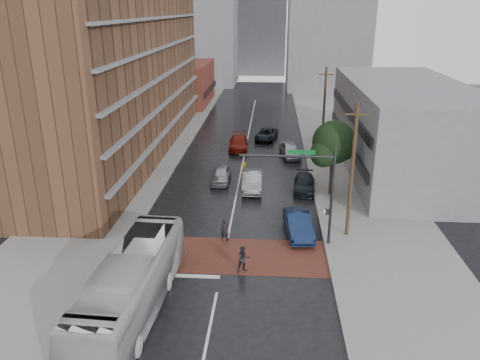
# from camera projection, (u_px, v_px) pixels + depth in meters

# --- Properties ---
(ground) EXTENTS (160.00, 160.00, 0.00)m
(ground) POSITION_uv_depth(u_px,v_px,m) (224.00, 259.00, 31.67)
(ground) COLOR black
(ground) RESTS_ON ground
(crosswalk) EXTENTS (14.00, 5.00, 0.02)m
(crosswalk) POSITION_uv_depth(u_px,v_px,m) (224.00, 255.00, 32.13)
(crosswalk) COLOR brown
(crosswalk) RESTS_ON ground
(sidewalk_west) EXTENTS (9.00, 90.00, 0.15)m
(sidewalk_west) POSITION_uv_depth(u_px,v_px,m) (149.00, 149.00, 55.76)
(sidewalk_west) COLOR gray
(sidewalk_west) RESTS_ON ground
(sidewalk_east) EXTENTS (9.00, 90.00, 0.15)m
(sidewalk_east) POSITION_uv_depth(u_px,v_px,m) (344.00, 153.00, 54.30)
(sidewalk_east) COLOR gray
(sidewalk_east) RESTS_ON ground
(apartment_block) EXTENTS (10.00, 44.00, 28.00)m
(apartment_block) POSITION_uv_depth(u_px,v_px,m) (115.00, 27.00, 50.15)
(apartment_block) COLOR brown
(apartment_block) RESTS_ON ground
(storefront_west) EXTENTS (8.00, 16.00, 7.00)m
(storefront_west) POSITION_uv_depth(u_px,v_px,m) (186.00, 83.00, 81.74)
(storefront_west) COLOR maroon
(storefront_west) RESTS_ON ground
(building_east) EXTENTS (11.00, 26.00, 9.00)m
(building_east) POSITION_uv_depth(u_px,v_px,m) (403.00, 127.00, 47.76)
(building_east) COLOR gray
(building_east) RESTS_ON ground
(distant_tower_west) EXTENTS (18.00, 16.00, 32.00)m
(distant_tower_west) POSITION_uv_depth(u_px,v_px,m) (194.00, 7.00, 99.98)
(distant_tower_west) COLOR gray
(distant_tower_west) RESTS_ON ground
(distant_tower_center) EXTENTS (12.00, 10.00, 24.00)m
(distant_tower_center) POSITION_uv_depth(u_px,v_px,m) (261.00, 24.00, 116.38)
(distant_tower_center) COLOR gray
(distant_tower_center) RESTS_ON ground
(street_tree) EXTENTS (4.20, 4.10, 6.90)m
(street_tree) POSITION_uv_depth(u_px,v_px,m) (334.00, 145.00, 40.74)
(street_tree) COLOR #332319
(street_tree) RESTS_ON ground
(signal_mast) EXTENTS (6.50, 0.30, 7.20)m
(signal_mast) POSITION_uv_depth(u_px,v_px,m) (311.00, 183.00, 31.99)
(signal_mast) COLOR #2D2D33
(signal_mast) RESTS_ON ground
(utility_pole_near) EXTENTS (1.60, 0.26, 10.00)m
(utility_pole_near) POSITION_uv_depth(u_px,v_px,m) (352.00, 171.00, 33.06)
(utility_pole_near) COLOR #473321
(utility_pole_near) RESTS_ON ground
(utility_pole_far) EXTENTS (1.60, 0.26, 10.00)m
(utility_pole_far) POSITION_uv_depth(u_px,v_px,m) (324.00, 112.00, 51.78)
(utility_pole_far) COLOR #473321
(utility_pole_far) RESTS_ON ground
(transit_bus) EXTENTS (3.57, 12.75, 3.51)m
(transit_bus) POSITION_uv_depth(u_px,v_px,m) (131.00, 285.00, 25.51)
(transit_bus) COLOR #B8B8BA
(transit_bus) RESTS_ON ground
(pedestrian_a) EXTENTS (0.70, 0.50, 1.80)m
(pedestrian_a) POSITION_uv_depth(u_px,v_px,m) (225.00, 230.00, 33.73)
(pedestrian_a) COLOR black
(pedestrian_a) RESTS_ON ground
(pedestrian_b) EXTENTS (1.06, 0.95, 1.79)m
(pedestrian_b) POSITION_uv_depth(u_px,v_px,m) (243.00, 259.00, 29.86)
(pedestrian_b) COLOR #252026
(pedestrian_b) RESTS_ON ground
(car_travel_a) EXTENTS (1.75, 4.35, 1.48)m
(car_travel_a) POSITION_uv_depth(u_px,v_px,m) (221.00, 175.00, 45.35)
(car_travel_a) COLOR #999CA0
(car_travel_a) RESTS_ON ground
(car_travel_b) EXTENTS (1.93, 5.16, 1.68)m
(car_travel_b) POSITION_uv_depth(u_px,v_px,m) (252.00, 181.00, 43.45)
(car_travel_b) COLOR #A2A6A9
(car_travel_b) RESTS_ON ground
(car_travel_c) EXTENTS (2.39, 5.49, 1.57)m
(car_travel_c) POSITION_uv_depth(u_px,v_px,m) (238.00, 143.00, 55.87)
(car_travel_c) COLOR maroon
(car_travel_c) RESTS_ON ground
(suv_travel) EXTENTS (3.18, 5.41, 1.41)m
(suv_travel) POSITION_uv_depth(u_px,v_px,m) (266.00, 134.00, 59.94)
(suv_travel) COLOR black
(suv_travel) RESTS_ON ground
(car_parked_near) EXTENTS (2.30, 5.18, 1.65)m
(car_parked_near) POSITION_uv_depth(u_px,v_px,m) (298.00, 224.00, 34.79)
(car_parked_near) COLOR #132245
(car_parked_near) RESTS_ON ground
(car_parked_mid) EXTENTS (2.25, 4.84, 1.37)m
(car_parked_mid) POSITION_uv_depth(u_px,v_px,m) (304.00, 184.00, 43.21)
(car_parked_mid) COLOR black
(car_parked_mid) RESTS_ON ground
(car_parked_far) EXTENTS (2.75, 5.06, 1.63)m
(car_parked_far) POSITION_uv_depth(u_px,v_px,m) (290.00, 150.00, 53.01)
(car_parked_far) COLOR #A4A8AB
(car_parked_far) RESTS_ON ground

